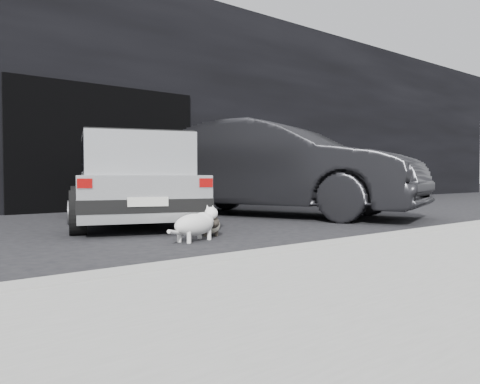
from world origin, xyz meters
TOP-DOWN VIEW (x-y plane):
  - ground at (0.00, 0.00)m, footprint 80.00×80.00m
  - building_facade at (1.00, 6.00)m, footprint 34.00×4.00m
  - garage_opening at (1.00, 3.99)m, footprint 4.00×0.10m
  - curb at (1.00, -2.60)m, footprint 18.00×0.25m
  - silver_hatchback at (0.16, 1.14)m, footprint 2.69×3.90m
  - second_car at (2.88, 0.85)m, footprint 3.55×5.45m
  - cat_siamese at (0.27, -0.73)m, footprint 0.44×0.75m
  - cat_white at (-0.10, -1.04)m, footprint 0.81×0.42m

SIDE VIEW (x-z plane):
  - ground at x=0.00m, z-range 0.00..0.00m
  - curb at x=1.00m, z-range 0.00..0.12m
  - cat_siamese at x=0.27m, z-range -0.01..0.26m
  - cat_white at x=-0.10m, z-range -0.01..0.39m
  - silver_hatchback at x=0.16m, z-range 0.06..1.38m
  - second_car at x=2.88m, z-range 0.00..1.70m
  - garage_opening at x=1.00m, z-range 0.00..2.60m
  - building_facade at x=1.00m, z-range 0.00..5.00m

